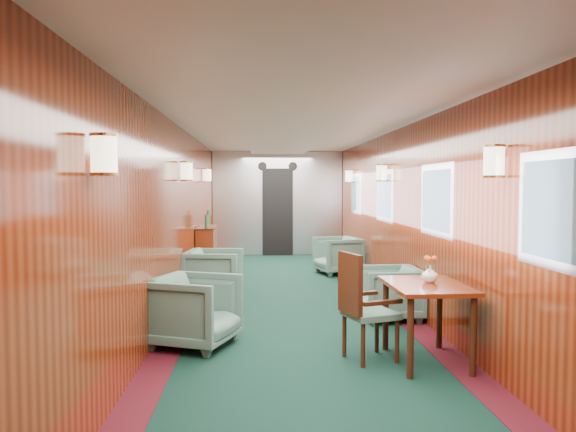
# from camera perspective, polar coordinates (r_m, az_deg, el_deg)

# --- Properties ---
(room) EXTENTS (12.00, 12.10, 2.40)m
(room) POSITION_cam_1_polar(r_m,az_deg,el_deg) (7.04, 0.62, 3.32)
(room) COLOR black
(room) RESTS_ON ground
(bulkhead) EXTENTS (2.98, 0.17, 2.39)m
(bulkhead) POSITION_cam_1_polar(r_m,az_deg,el_deg) (12.95, -1.07, 1.24)
(bulkhead) COLOR silver
(bulkhead) RESTS_ON ground
(windows_right) EXTENTS (0.02, 8.60, 0.80)m
(windows_right) POSITION_cam_1_polar(r_m,az_deg,el_deg) (7.53, 11.87, 1.83)
(windows_right) COLOR silver
(windows_right) RESTS_ON ground
(wall_sconces) EXTENTS (2.97, 7.97, 0.25)m
(wall_sconces) POSITION_cam_1_polar(r_m,az_deg,el_deg) (7.61, 0.34, 4.47)
(wall_sconces) COLOR #FCEBC4
(wall_sconces) RESTS_ON ground
(dining_table) EXTENTS (0.69, 0.98, 0.72)m
(dining_table) POSITION_cam_1_polar(r_m,az_deg,el_deg) (5.28, 13.89, -7.93)
(dining_table) COLOR maroon
(dining_table) RESTS_ON ground
(side_chair) EXTENTS (0.56, 0.57, 1.00)m
(side_chair) POSITION_cam_1_polar(r_m,az_deg,el_deg) (5.23, 7.46, -8.69)
(side_chair) COLOR #1D453D
(side_chair) RESTS_ON ground
(credenza) EXTENTS (0.32, 1.00, 1.18)m
(credenza) POSITION_cam_1_polar(r_m,az_deg,el_deg) (9.88, -8.21, -3.59)
(credenza) COLOR maroon
(credenza) RESTS_ON ground
(flower_vase) EXTENTS (0.16, 0.16, 0.15)m
(flower_vase) POSITION_cam_1_polar(r_m,az_deg,el_deg) (5.34, 14.21, -5.73)
(flower_vase) COLOR white
(flower_vase) RESTS_ON dining_table
(armchair_left_near) EXTENTS (1.01, 1.00, 0.72)m
(armchair_left_near) POSITION_cam_1_polar(r_m,az_deg,el_deg) (5.76, -9.50, -9.47)
(armchair_left_near) COLOR #1D453D
(armchair_left_near) RESTS_ON ground
(armchair_left_far) EXTENTS (0.85, 0.83, 0.70)m
(armchair_left_far) POSITION_cam_1_polar(r_m,az_deg,el_deg) (8.12, -7.48, -5.83)
(armchair_left_far) COLOR #1D453D
(armchair_left_far) RESTS_ON ground
(armchair_right_near) EXTENTS (0.72, 0.70, 0.64)m
(armchair_right_near) POSITION_cam_1_polar(r_m,az_deg,el_deg) (6.91, 10.29, -7.69)
(armchair_right_near) COLOR #1D453D
(armchair_right_near) RESTS_ON ground
(armchair_right_far) EXTENTS (0.91, 0.90, 0.68)m
(armchair_right_far) POSITION_cam_1_polar(r_m,az_deg,el_deg) (10.28, 5.06, -4.00)
(armchair_right_far) COLOR #1D453D
(armchair_right_far) RESTS_ON ground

